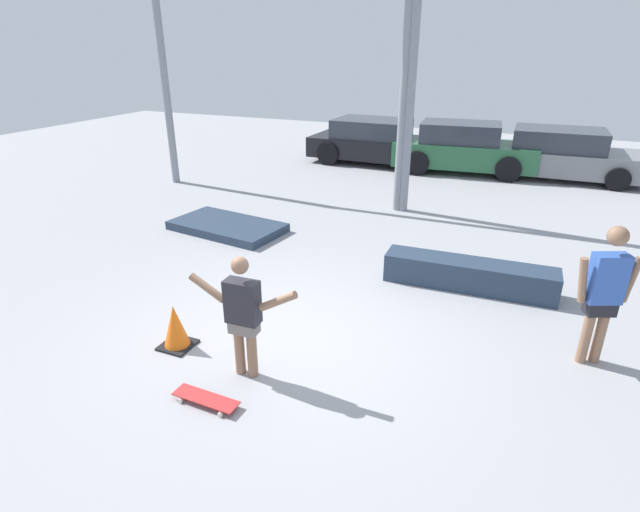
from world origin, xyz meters
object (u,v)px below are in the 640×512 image
(bystander, at_px, (604,290))
(parked_car_green, at_px, (463,148))
(manual_pad, at_px, (227,226))
(skateboard, at_px, (206,399))
(parked_car_black, at_px, (375,142))
(skateboarder, at_px, (243,312))
(grind_box, at_px, (469,275))
(parked_car_grey, at_px, (561,155))
(traffic_cone, at_px, (175,327))

(bystander, bearing_deg, parked_car_green, -96.59)
(bystander, bearing_deg, manual_pad, -42.48)
(skateboard, xyz_separation_m, parked_car_black, (-1.87, 11.94, 0.60))
(skateboarder, height_order, bystander, bystander)
(skateboard, bearing_deg, parked_car_green, 87.27)
(parked_car_black, distance_m, parked_car_green, 2.77)
(skateboarder, height_order, manual_pad, skateboarder)
(manual_pad, bearing_deg, grind_box, -8.30)
(manual_pad, relative_size, parked_car_black, 0.55)
(skateboarder, relative_size, parked_car_black, 0.36)
(grind_box, height_order, manual_pad, grind_box)
(bystander, bearing_deg, parked_car_grey, -112.48)
(parked_car_green, bearing_deg, traffic_cone, -104.87)
(skateboard, height_order, parked_car_grey, parked_car_grey)
(traffic_cone, bearing_deg, skateboard, -38.47)
(parked_car_green, relative_size, traffic_cone, 7.12)
(parked_car_grey, bearing_deg, parked_car_green, -173.51)
(parked_car_green, bearing_deg, skateboard, -99.51)
(skateboard, bearing_deg, parked_car_grey, 75.28)
(skateboarder, relative_size, traffic_cone, 2.55)
(grind_box, height_order, bystander, bystander)
(skateboard, distance_m, parked_car_green, 11.85)
(parked_car_black, xyz_separation_m, parked_car_green, (2.77, -0.14, 0.03))
(manual_pad, xyz_separation_m, parked_car_green, (3.65, 7.12, 0.61))
(skateboarder, distance_m, traffic_cone, 1.25)
(grind_box, bearing_deg, skateboard, -119.10)
(skateboarder, relative_size, parked_car_grey, 0.34)
(traffic_cone, bearing_deg, parked_car_black, 94.51)
(skateboarder, relative_size, bystander, 0.85)
(skateboard, xyz_separation_m, parked_car_green, (0.90, 11.80, 0.63))
(grind_box, bearing_deg, bystander, -42.02)
(manual_pad, distance_m, bystander, 6.99)
(manual_pad, bearing_deg, skateboard, -59.58)
(grind_box, height_order, parked_car_green, parked_car_green)
(skateboarder, distance_m, parked_car_green, 11.19)
(parked_car_grey, xyz_separation_m, traffic_cone, (-4.55, -11.36, -0.37))
(parked_car_green, height_order, parked_car_grey, parked_car_green)
(traffic_cone, bearing_deg, parked_car_green, 80.27)
(parked_car_black, bearing_deg, skateboard, -79.95)
(manual_pad, relative_size, parked_car_green, 0.55)
(skateboarder, bearing_deg, parked_car_grey, 71.12)
(grind_box, bearing_deg, traffic_cone, -135.13)
(parked_car_black, bearing_deg, parked_car_green, -1.75)
(manual_pad, xyz_separation_m, parked_car_black, (0.88, 7.26, 0.58))
(skateboard, relative_size, parked_car_grey, 0.18)
(grind_box, xyz_separation_m, parked_car_grey, (1.36, 8.19, 0.43))
(skateboarder, bearing_deg, skateboard, -104.35)
(parked_car_green, height_order, traffic_cone, parked_car_green)
(grind_box, relative_size, parked_car_grey, 0.60)
(grind_box, distance_m, manual_pad, 5.00)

